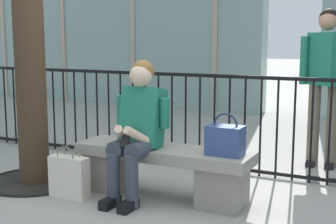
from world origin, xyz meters
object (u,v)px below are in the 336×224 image
handbag_on_bench (225,140)px  bystander_at_railing (325,76)px  stone_bench (163,167)px  seated_person_with_phone (137,126)px  shopping_bag (69,176)px

handbag_on_bench → bystander_at_railing: 1.84m
stone_bench → seated_person_with_phone: 0.44m
seated_person_with_phone → shopping_bag: bearing=-154.7°
seated_person_with_phone → stone_bench: bearing=35.6°
stone_bench → shopping_bag: size_ratio=3.36×
seated_person_with_phone → shopping_bag: seated_person_with_phone is taller
handbag_on_bench → bystander_at_railing: (0.50, 1.72, 0.42)m
handbag_on_bench → shopping_bag: size_ratio=0.74×
bystander_at_railing → stone_bench: bearing=-122.4°
stone_bench → seated_person_with_phone: bearing=-144.4°
handbag_on_bench → seated_person_with_phone: bearing=-171.1°
stone_bench → bystander_at_railing: bearing=57.6°
handbag_on_bench → bystander_at_railing: bearing=73.7°
seated_person_with_phone → bystander_at_railing: size_ratio=0.71×
seated_person_with_phone → bystander_at_railing: 2.26m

